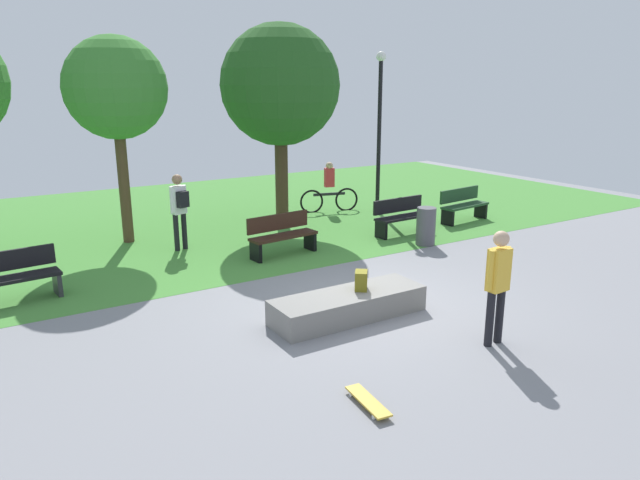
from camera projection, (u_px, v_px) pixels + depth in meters
The scene contains 16 objects.
ground_plane at pixel (365, 301), 10.27m from camera, with size 28.00×28.00×0.00m, color gray.
grass_lawn at pixel (203, 216), 16.86m from camera, with size 26.60×11.95×0.01m, color #478C38.
concrete_ledge at pixel (348, 305), 9.51m from camera, with size 2.63×0.84×0.42m, color gray.
backpack_on_ledge at pixel (361, 280), 9.57m from camera, with size 0.28×0.20×0.32m, color olive.
skater_performing_trick at pixel (498, 279), 8.32m from camera, with size 0.43×0.23×1.73m.
skateboard_by_ledge at pixel (368, 401), 6.91m from camera, with size 0.29×0.82×0.08m.
park_bench_center_lawn at pixel (10, 276), 10.08m from camera, with size 1.64×0.63×0.91m.
park_bench_by_oak at pixel (282, 234), 12.92m from camera, with size 1.64×0.64×0.91m.
park_bench_far_left at pixel (463, 204), 16.11m from camera, with size 1.65×0.66×0.91m.
park_bench_near_lamppost at pixel (402, 215), 14.74m from camera, with size 1.62×0.56×0.91m.
tree_broad_elm at pixel (280, 86), 14.88m from camera, with size 3.10×3.10×5.24m.
tree_leaning_ash at pixel (116, 89), 13.17m from camera, with size 2.34×2.34×4.81m.
lamp_post at pixel (380, 118), 16.71m from camera, with size 0.28×0.28×4.61m.
trash_bin at pixel (426, 226), 13.74m from camera, with size 0.46×0.46×0.90m, color #4C4C51.
pedestrian_with_backpack at pixel (179, 205), 13.15m from camera, with size 0.41×0.41×1.76m.
cyclist_on_bicycle at pixel (329, 191), 17.29m from camera, with size 1.77×0.52×1.52m.
Camera 1 is at (-5.76, -7.77, 3.73)m, focal length 32.50 mm.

